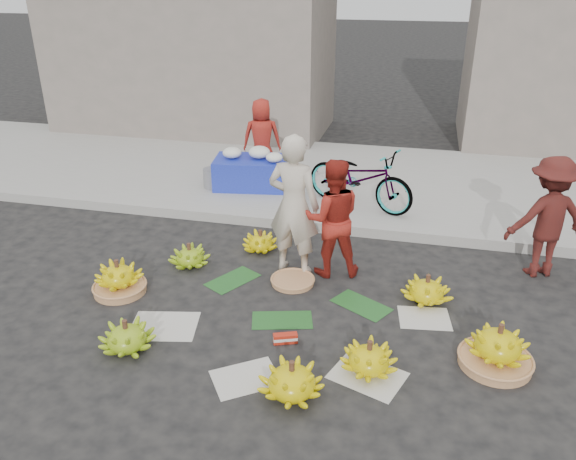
% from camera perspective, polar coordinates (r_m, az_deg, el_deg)
% --- Properties ---
extents(ground, '(80.00, 80.00, 0.00)m').
position_cam_1_polar(ground, '(6.30, 0.74, -8.29)').
color(ground, black).
rests_on(ground, ground).
extents(curb, '(40.00, 0.25, 0.15)m').
position_cam_1_polar(curb, '(8.17, 4.17, 0.44)').
color(curb, gray).
rests_on(curb, ground).
extents(sidewalk, '(40.00, 4.00, 0.12)m').
position_cam_1_polar(sidewalk, '(10.10, 6.18, 5.18)').
color(sidewalk, gray).
rests_on(sidewalk, ground).
extents(building_left, '(6.00, 3.00, 4.00)m').
position_cam_1_polar(building_left, '(13.45, -9.61, 18.43)').
color(building_left, gray).
rests_on(building_left, sidewalk).
extents(newspaper_scatter, '(3.20, 1.80, 0.00)m').
position_cam_1_polar(newspaper_scatter, '(5.67, -1.10, -12.58)').
color(newspaper_scatter, beige).
rests_on(newspaper_scatter, ground).
extents(banana_leaves, '(2.00, 1.00, 0.00)m').
position_cam_1_polar(banana_leaves, '(6.48, 0.26, -7.20)').
color(banana_leaves, '#194C1D').
rests_on(banana_leaves, ground).
extents(banana_bunch_0, '(0.61, 0.61, 0.42)m').
position_cam_1_polar(banana_bunch_0, '(6.86, -16.83, -4.77)').
color(banana_bunch_0, '#AE7349').
rests_on(banana_bunch_0, ground).
extents(banana_bunch_1, '(0.69, 0.69, 0.34)m').
position_cam_1_polar(banana_bunch_1, '(5.88, -16.07, -10.40)').
color(banana_bunch_1, '#6D9A16').
rests_on(banana_bunch_1, ground).
extents(banana_bunch_2, '(0.78, 0.78, 0.37)m').
position_cam_1_polar(banana_bunch_2, '(5.12, 0.39, -15.07)').
color(banana_bunch_2, yellow).
rests_on(banana_bunch_2, ground).
extents(banana_bunch_3, '(0.64, 0.64, 0.34)m').
position_cam_1_polar(banana_bunch_3, '(5.44, 8.22, -12.78)').
color(banana_bunch_3, yellow).
rests_on(banana_bunch_3, ground).
extents(banana_bunch_4, '(0.73, 0.73, 0.47)m').
position_cam_1_polar(banana_bunch_4, '(5.78, 20.50, -11.16)').
color(banana_bunch_4, '#AE7349').
rests_on(banana_bunch_4, ground).
extents(banana_bunch_5, '(0.70, 0.70, 0.34)m').
position_cam_1_polar(banana_bunch_5, '(6.60, 13.92, -5.93)').
color(banana_bunch_5, yellow).
rests_on(banana_bunch_5, ground).
extents(banana_bunch_6, '(0.53, 0.53, 0.31)m').
position_cam_1_polar(banana_bunch_6, '(7.28, -9.96, -2.62)').
color(banana_bunch_6, '#6D9A16').
rests_on(banana_bunch_6, ground).
extents(banana_bunch_7, '(0.59, 0.59, 0.30)m').
position_cam_1_polar(banana_bunch_7, '(7.56, -2.81, -1.19)').
color(banana_bunch_7, yellow).
rests_on(banana_bunch_7, ground).
extents(basket_spare, '(0.58, 0.58, 0.06)m').
position_cam_1_polar(basket_spare, '(6.82, 0.48, -5.21)').
color(basket_spare, '#AE7349').
rests_on(basket_spare, ground).
extents(incense_stack, '(0.26, 0.16, 0.10)m').
position_cam_1_polar(incense_stack, '(5.80, -0.27, -10.93)').
color(incense_stack, red).
rests_on(incense_stack, ground).
extents(vendor_cream, '(0.70, 0.52, 1.76)m').
position_cam_1_polar(vendor_cream, '(6.73, 0.58, 2.49)').
color(vendor_cream, beige).
rests_on(vendor_cream, ground).
extents(vendor_red, '(0.85, 0.74, 1.48)m').
position_cam_1_polar(vendor_red, '(6.76, 4.49, 1.21)').
color(vendor_red, '#AA271A').
rests_on(vendor_red, ground).
extents(man_striped, '(1.12, 0.88, 1.51)m').
position_cam_1_polar(man_striped, '(7.40, 24.86, 1.17)').
color(man_striped, maroon).
rests_on(man_striped, ground).
extents(flower_table, '(1.27, 0.90, 0.68)m').
position_cam_1_polar(flower_table, '(9.45, -3.79, 6.05)').
color(flower_table, '#1927A8').
rests_on(flower_table, sidewalk).
extents(grey_bucket, '(0.29, 0.29, 0.33)m').
position_cam_1_polar(grey_bucket, '(9.50, -7.71, 5.25)').
color(grey_bucket, slate).
rests_on(grey_bucket, sidewalk).
extents(flower_vendor, '(0.75, 0.59, 1.36)m').
position_cam_1_polar(flower_vendor, '(9.88, -2.67, 9.33)').
color(flower_vendor, '#AA271A').
rests_on(flower_vendor, sidewalk).
extents(bicycle, '(1.25, 1.87, 0.93)m').
position_cam_1_polar(bicycle, '(8.61, 7.33, 5.30)').
color(bicycle, gray).
rests_on(bicycle, sidewalk).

